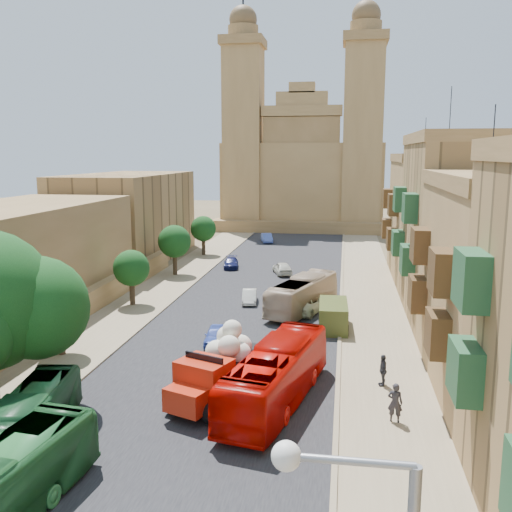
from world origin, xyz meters
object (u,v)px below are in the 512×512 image
(car_blue_b, at_px, (267,238))
(car_blue_a, at_px, (216,335))
(church, at_px, (304,170))
(street_tree_b, at_px, (131,268))
(car_cream, at_px, (307,304))
(car_white_b, at_px, (282,268))
(red_truck, at_px, (221,367))
(street_tree_c, at_px, (174,242))
(car_white_a, at_px, (249,296))
(bus_red_east, at_px, (276,375))
(pedestrian_c, at_px, (383,370))
(bus_cream_east, at_px, (303,294))
(pedestrian_a, at_px, (395,403))
(car_dkblue, at_px, (231,263))
(street_tree_a, at_px, (59,304))
(olive_pickup, at_px, (333,316))
(bus_green_north, at_px, (27,422))
(street_tree_d, at_px, (203,229))

(car_blue_b, bearing_deg, car_blue_a, -100.93)
(church, distance_m, street_tree_b, 55.90)
(car_cream, distance_m, car_white_b, 14.39)
(car_white_b, bearing_deg, red_truck, 72.28)
(car_cream, bearing_deg, street_tree_c, -21.71)
(car_white_a, bearing_deg, car_blue_a, -100.13)
(bus_red_east, height_order, pedestrian_c, bus_red_east)
(car_white_b, xyz_separation_m, car_blue_b, (-4.52, 21.17, -0.02))
(car_blue_a, height_order, car_cream, car_cream)
(bus_cream_east, distance_m, pedestrian_a, 19.30)
(car_blue_b, bearing_deg, car_dkblue, -108.53)
(car_cream, bearing_deg, pedestrian_a, 124.77)
(church, relative_size, car_blue_b, 9.51)
(street_tree_b, xyz_separation_m, car_dkblue, (5.00, 16.32, -2.50))
(street_tree_a, distance_m, car_white_a, 17.14)
(olive_pickup, bearing_deg, bus_green_north, -122.92)
(car_blue_b, bearing_deg, pedestrian_c, -89.52)
(bus_green_north, xyz_separation_m, car_dkblue, (0.80, 39.32, -0.64))
(pedestrian_c, bearing_deg, car_blue_a, -124.77)
(street_tree_a, bearing_deg, olive_pickup, 25.87)
(car_cream, bearing_deg, street_tree_a, 58.12)
(red_truck, height_order, car_cream, red_truck)
(street_tree_a, height_order, car_white_a, street_tree_a)
(car_cream, relative_size, pedestrian_a, 2.65)
(car_white_a, bearing_deg, pedestrian_c, -65.87)
(car_white_b, xyz_separation_m, pedestrian_c, (8.48, -27.79, 0.22))
(red_truck, relative_size, pedestrian_a, 3.73)
(car_blue_a, height_order, car_blue_b, car_blue_b)
(street_tree_b, bearing_deg, car_white_a, 12.29)
(bus_red_east, bearing_deg, red_truck, 10.11)
(bus_green_north, relative_size, pedestrian_a, 4.54)
(street_tree_c, height_order, pedestrian_a, street_tree_c)
(car_dkblue, bearing_deg, car_blue_a, -90.70)
(car_white_a, relative_size, pedestrian_c, 1.89)
(car_blue_b, bearing_deg, olive_pickup, -89.84)
(bus_green_north, relative_size, car_white_b, 2.25)
(red_truck, bearing_deg, church, 90.96)
(olive_pickup, bearing_deg, pedestrian_c, -73.87)
(bus_cream_east, relative_size, pedestrian_c, 5.59)
(church, height_order, bus_red_east, church)
(street_tree_c, distance_m, pedestrian_c, 32.43)
(car_white_b, bearing_deg, car_dkblue, -40.67)
(car_blue_a, distance_m, car_cream, 10.02)
(red_truck, height_order, bus_red_east, red_truck)
(street_tree_c, relative_size, bus_green_north, 0.60)
(pedestrian_a, bearing_deg, car_white_b, -63.96)
(street_tree_c, xyz_separation_m, car_blue_a, (9.00, -20.54, -2.87))
(street_tree_c, xyz_separation_m, street_tree_d, (0.00, 12.00, -0.24))
(car_blue_b, xyz_separation_m, pedestrian_c, (13.00, -48.96, 0.24))
(car_white_a, bearing_deg, bus_cream_east, -28.22)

